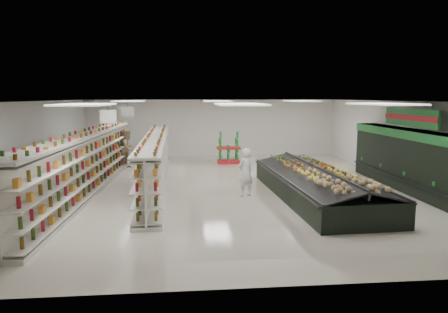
{
  "coord_description": "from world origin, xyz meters",
  "views": [
    {
      "loc": [
        -1.4,
        -14.56,
        3.35
      ],
      "look_at": [
        -0.02,
        0.2,
        1.13
      ],
      "focal_mm": 32.0,
      "sensor_mm": 36.0,
      "label": 1
    }
  ],
  "objects": [
    {
      "name": "aisle_sign_near",
      "position": [
        -3.8,
        -2.0,
        2.75
      ],
      "size": [
        0.52,
        0.06,
        0.75
      ],
      "color": "white",
      "rests_on": "ceiling"
    },
    {
      "name": "wall_back",
      "position": [
        0.0,
        8.0,
        1.6
      ],
      "size": [
        14.0,
        0.02,
        3.2
      ],
      "primitive_type": "cube",
      "color": "white",
      "rests_on": "floor"
    },
    {
      "name": "gondola_left",
      "position": [
        -4.93,
        -0.6,
        0.96
      ],
      "size": [
        1.34,
        12.07,
        2.09
      ],
      "rotation": [
        0.0,
        0.0,
        -0.04
      ],
      "color": "silver",
      "rests_on": "floor"
    },
    {
      "name": "shopper_main",
      "position": [
        0.55,
        -1.46,
        0.83
      ],
      "size": [
        0.72,
        0.65,
        1.66
      ],
      "primitive_type": "imported",
      "rotation": [
        0.0,
        0.0,
        3.67
      ],
      "color": "white",
      "rests_on": "floor"
    },
    {
      "name": "shopper_background",
      "position": [
        -4.2,
        4.45,
        0.93
      ],
      "size": [
        0.85,
        1.05,
        1.86
      ],
      "primitive_type": "imported",
      "rotation": [
        0.0,
        0.0,
        1.2
      ],
      "color": "#9B855F",
      "rests_on": "floor"
    },
    {
      "name": "produce_island",
      "position": [
        2.89,
        -1.84,
        0.49
      ],
      "size": [
        2.93,
        7.31,
        1.08
      ],
      "rotation": [
        0.0,
        0.0,
        0.05
      ],
      "color": "black",
      "rests_on": "floor"
    },
    {
      "name": "floor",
      "position": [
        0.0,
        0.0,
        0.0
      ],
      "size": [
        16.0,
        16.0,
        0.0
      ],
      "primitive_type": "plane",
      "color": "beige",
      "rests_on": "ground"
    },
    {
      "name": "aisle_sign_far",
      "position": [
        -3.8,
        2.0,
        2.75
      ],
      "size": [
        0.52,
        0.06,
        0.75
      ],
      "color": "white",
      "rests_on": "ceiling"
    },
    {
      "name": "wall_right",
      "position": [
        7.0,
        0.0,
        1.6
      ],
      "size": [
        0.02,
        16.0,
        3.2
      ],
      "primitive_type": "cube",
      "color": "white",
      "rests_on": "floor"
    },
    {
      "name": "gondola_center",
      "position": [
        -2.6,
        0.57,
        0.86
      ],
      "size": [
        1.11,
        10.83,
        1.87
      ],
      "rotation": [
        0.0,
        0.0,
        0.03
      ],
      "color": "silver",
      "rests_on": "floor"
    },
    {
      "name": "wall_left",
      "position": [
        -7.0,
        0.0,
        1.6
      ],
      "size": [
        0.02,
        16.0,
        3.2
      ],
      "primitive_type": "cube",
      "color": "white",
      "rests_on": "floor"
    },
    {
      "name": "produce_wall_case",
      "position": [
        6.53,
        -1.5,
        1.24
      ],
      "size": [
        0.93,
        8.0,
        2.2
      ],
      "color": "black",
      "rests_on": "floor"
    },
    {
      "name": "hortifruti_banner",
      "position": [
        6.25,
        -1.5,
        2.65
      ],
      "size": [
        0.12,
        3.2,
        0.95
      ],
      "color": "#1D6F2C",
      "rests_on": "ceiling"
    },
    {
      "name": "ceiling",
      "position": [
        0.0,
        0.0,
        3.2
      ],
      "size": [
        14.0,
        16.0,
        0.02
      ],
      "primitive_type": "cube",
      "color": "white",
      "rests_on": "wall_back"
    },
    {
      "name": "soda_endcap",
      "position": [
        0.69,
        5.4,
        0.73
      ],
      "size": [
        1.17,
        0.8,
        1.5
      ],
      "rotation": [
        0.0,
        0.0,
        -0.0
      ],
      "color": "red",
      "rests_on": "floor"
    },
    {
      "name": "wall_front",
      "position": [
        0.0,
        -8.0,
        1.6
      ],
      "size": [
        14.0,
        0.02,
        3.2
      ],
      "primitive_type": "cube",
      "color": "white",
      "rests_on": "floor"
    }
  ]
}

